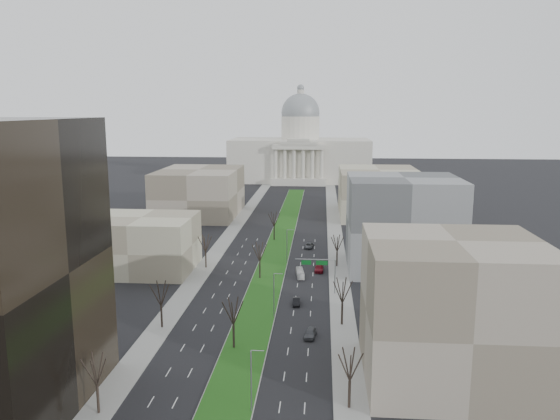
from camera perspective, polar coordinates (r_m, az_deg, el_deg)
The scene contains 28 objects.
ground at distance 173.93m, azimuth 0.04°, elevation -3.19°, with size 600.00×600.00×0.00m, color black.
median at distance 172.93m, azimuth 0.02°, elevation -3.24°, with size 8.00×222.03×0.20m.
sidewalk_left at distance 152.34m, azimuth -7.29°, elevation -5.24°, with size 5.00×330.00×0.15m, color gray.
sidewalk_right at distance 149.33m, azimuth 6.04°, elevation -5.54°, with size 5.00×330.00×0.15m, color gray.
capitol at distance 319.30m, azimuth 2.12°, elevation 6.04°, with size 80.00×46.00×55.00m.
building_beige_left at distance 145.26m, azimuth -14.17°, elevation -3.44°, with size 26.00×22.00×14.00m, color gray.
building_tan_right at distance 88.26m, azimuth 17.54°, elevation -10.02°, with size 26.00×24.00×22.00m, color gray.
building_grey_right at distance 145.01m, azimuth 12.69°, elevation -1.37°, with size 28.00×26.00×24.00m, color #585B5D.
building_far_left at distance 216.34m, azimuth -8.42°, elevation 1.84°, with size 30.00×40.00×18.00m, color gray.
building_far_right at distance 217.01m, azimuth 10.23°, elevation 1.81°, with size 30.00×40.00×18.00m, color gray.
tree_left_near at distance 80.80m, azimuth -18.68°, elevation -15.44°, with size 5.10×5.10×9.18m.
tree_left_mid at distance 106.73m, azimuth -12.37°, elevation -8.44°, with size 5.40×5.40×9.72m.
tree_left_far at distance 143.94m, azimuth -7.80°, elevation -3.40°, with size 5.28×5.28×9.50m.
tree_right_near at distance 78.60m, azimuth 7.34°, elevation -15.65°, with size 5.16×5.16×9.29m.
tree_right_mid at distance 106.18m, azimuth 6.56°, elevation -8.27°, with size 5.52×5.52×9.94m.
tree_right_far at distance 144.76m, azimuth 6.00°, elevation -3.41°, with size 5.04×5.04×9.07m.
tree_median_a at distance 96.04m, azimuth -4.91°, elevation -10.40°, with size 5.40×5.40×9.72m.
tree_median_b at distance 133.80m, azimuth -2.14°, elevation -4.31°, with size 5.40×5.40×9.72m.
tree_median_c at distance 172.57m, azimuth -0.62°, elevation -0.92°, with size 5.40×5.40×9.72m.
streetlamp_median_a at distance 78.10m, azimuth -2.99°, elevation -17.29°, with size 1.90×0.20×9.16m.
streetlamp_median_b at distance 110.08m, azimuth -0.62°, elevation -8.80°, with size 1.90×0.20×9.16m.
streetlamp_median_c at distance 148.31m, azimuth 0.75°, elevation -3.70°, with size 1.90×0.20×9.16m.
mast_arm_signs at distance 123.60m, azimuth 4.53°, elevation -6.02°, with size 9.12×0.24×8.09m.
car_grey_near at distance 102.54m, azimuth 3.20°, elevation -12.72°, with size 1.89×4.69×1.60m, color #424348.
car_black at distance 118.20m, azimuth 1.71°, elevation -9.53°, with size 1.51×4.33×1.43m, color black.
car_red at distance 141.73m, azimuth 4.11°, elevation -6.08°, with size 2.24×5.51×1.60m, color maroon.
car_grey_far at distance 164.58m, azimuth 3.07°, elevation -3.74°, with size 2.43×5.26×1.46m, color #424549.
box_van at distance 136.77m, azimuth 2.12°, elevation -6.61°, with size 1.61×6.87×1.91m, color white.
Camera 1 is at (12.99, -48.47, 41.24)m, focal length 35.00 mm.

